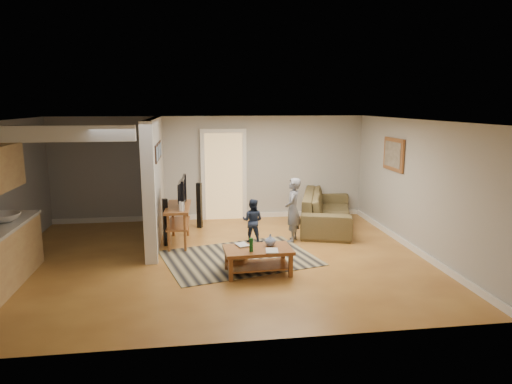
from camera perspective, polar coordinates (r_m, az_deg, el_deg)
ground at (r=8.45m, az=-4.62°, el=-8.30°), size 7.50×7.50×0.00m
room_shell at (r=8.52m, az=-12.11°, el=1.77°), size 7.54×6.02×2.52m
area_rug at (r=8.45m, az=-2.07°, el=-8.23°), size 3.03×2.53×0.01m
sofa at (r=10.73m, az=8.79°, el=-4.20°), size 1.80×2.88×0.78m
coffee_table at (r=7.63m, az=0.36°, el=-7.70°), size 1.14×0.70×0.66m
tv_console at (r=9.25m, az=-9.63°, el=-2.15°), size 0.51×1.26×1.07m
speaker_left at (r=9.22m, az=-11.24°, el=-3.74°), size 0.12×0.12×0.95m
speaker_right at (r=10.41m, az=-7.09°, el=-1.68°), size 0.14×0.14×1.04m
toy_basket at (r=8.05m, az=-2.41°, el=-8.11°), size 0.42×0.42×0.37m
child at (r=9.49m, az=4.56°, el=-6.13°), size 0.47×0.56×1.32m
toddler at (r=9.38m, az=-0.44°, el=-6.29°), size 0.54×0.49×0.90m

